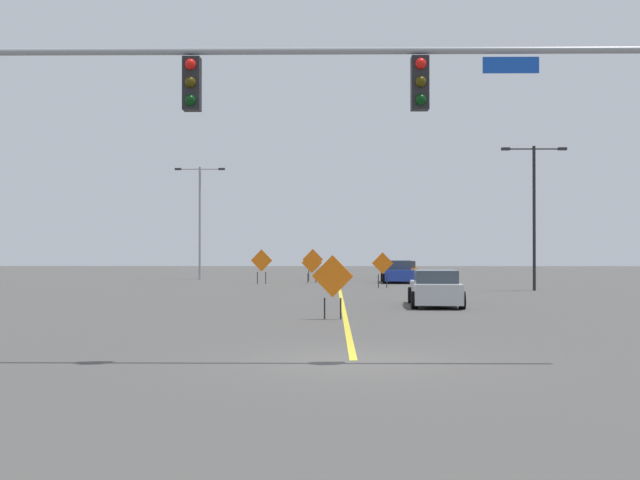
# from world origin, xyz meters

# --- Properties ---
(ground) EXTENTS (168.70, 168.70, 0.00)m
(ground) POSITION_xyz_m (0.00, 0.00, 0.00)
(ground) COLOR #4C4947
(road_centre_stripe) EXTENTS (0.16, 93.72, 0.01)m
(road_centre_stripe) POSITION_xyz_m (0.00, 46.86, 0.00)
(road_centre_stripe) COLOR yellow
(road_centre_stripe) RESTS_ON ground
(traffic_signal_assembly) EXTENTS (13.54, 0.44, 6.67)m
(traffic_signal_assembly) POSITION_xyz_m (-3.04, -0.01, 4.97)
(traffic_signal_assembly) COLOR gray
(traffic_signal_assembly) RESTS_ON ground
(street_lamp_near_right) EXTENTS (3.53, 0.24, 7.93)m
(street_lamp_near_right) POSITION_xyz_m (-9.71, 41.20, 4.71)
(street_lamp_near_right) COLOR gray
(street_lamp_near_right) RESTS_ON ground
(street_lamp_near_left) EXTENTS (3.38, 0.24, 7.52)m
(street_lamp_near_left) POSITION_xyz_m (10.11, 26.48, 4.49)
(street_lamp_near_left) COLOR black
(street_lamp_near_left) RESTS_ON ground
(construction_sign_left_lane) EXTENTS (1.35, 0.31, 2.14)m
(construction_sign_left_lane) POSITION_xyz_m (-4.75, 34.21, 1.35)
(construction_sign_left_lane) COLOR orange
(construction_sign_left_lane) RESTS_ON ground
(construction_sign_median_near) EXTENTS (1.20, 0.20, 1.97)m
(construction_sign_median_near) POSITION_xyz_m (2.40, 29.19, 1.26)
(construction_sign_median_near) COLOR orange
(construction_sign_median_near) RESTS_ON ground
(construction_sign_left_shoulder) EXTENTS (1.39, 0.35, 2.15)m
(construction_sign_left_shoulder) POSITION_xyz_m (-1.68, 38.39, 1.36)
(construction_sign_left_shoulder) COLOR orange
(construction_sign_left_shoulder) RESTS_ON ground
(construction_sign_median_far) EXTENTS (1.31, 0.16, 1.93)m
(construction_sign_median_far) POSITION_xyz_m (-1.68, 35.75, 1.20)
(construction_sign_median_far) COLOR orange
(construction_sign_median_far) RESTS_ON ground
(construction_sign_right_lane) EXTENTS (1.29, 0.31, 1.99)m
(construction_sign_right_lane) POSITION_xyz_m (-0.40, 9.27, 1.25)
(construction_sign_right_lane) COLOR orange
(construction_sign_right_lane) RESTS_ON ground
(car_blue_far) EXTENTS (2.09, 4.60, 1.43)m
(car_blue_far) POSITION_xyz_m (3.78, 36.17, 0.65)
(car_blue_far) COLOR #1E389E
(car_blue_far) RESTS_ON ground
(car_silver_mid) EXTENTS (2.16, 4.68, 1.37)m
(car_silver_mid) POSITION_xyz_m (3.51, 15.07, 0.65)
(car_silver_mid) COLOR #B7BABF
(car_silver_mid) RESTS_ON ground
(car_orange_passing) EXTENTS (1.98, 4.19, 1.28)m
(car_orange_passing) POSITION_xyz_m (4.83, 43.94, 0.61)
(car_orange_passing) COLOR orange
(car_orange_passing) RESTS_ON ground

